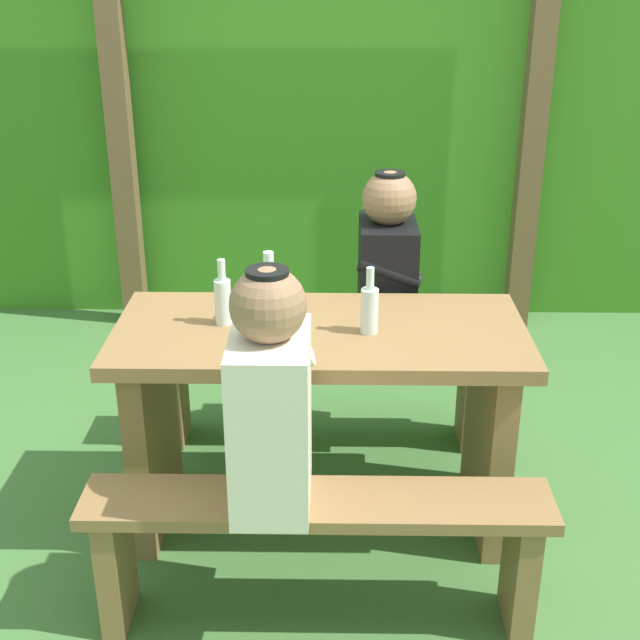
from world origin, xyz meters
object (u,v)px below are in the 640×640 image
at_px(person_black_coat, 387,268).
at_px(bottle_left, 223,299).
at_px(person_white_shirt, 270,398).
at_px(bench_far, 322,372).
at_px(drinking_glass, 264,326).
at_px(bench_near, 317,534).
at_px(bottle_right, 369,308).
at_px(picnic_table, 320,392).
at_px(bottle_center, 269,294).

height_order(person_black_coat, bottle_left, person_black_coat).
height_order(person_white_shirt, person_black_coat, same).
height_order(bench_far, drinking_glass, drinking_glass).
relative_size(person_black_coat, drinking_glass, 8.17).
relative_size(bench_near, bottle_left, 6.05).
xyz_separation_m(drinking_glass, bottle_right, (0.35, 0.06, 0.04)).
xyz_separation_m(picnic_table, bench_near, (0.00, -0.54, -0.19)).
height_order(bench_near, person_white_shirt, person_white_shirt).
distance_m(picnic_table, bottle_right, 0.38).
distance_m(bottle_right, bottle_center, 0.35).
bearing_deg(person_white_shirt, person_black_coat, 70.23).
bearing_deg(bottle_left, bench_near, -59.98).
distance_m(picnic_table, person_black_coat, 0.65).
bearing_deg(person_black_coat, bottle_center, -131.14).
bearing_deg(person_white_shirt, bottle_center, 94.21).
bearing_deg(bench_far, person_black_coat, -0.74).
relative_size(bench_far, bottle_left, 6.05).
bearing_deg(picnic_table, bench_far, 90.00).
bearing_deg(drinking_glass, bench_far, 73.94).
bearing_deg(person_black_coat, bottle_left, -139.04).
bearing_deg(drinking_glass, person_black_coat, 55.08).
bearing_deg(bottle_right, bottle_center, 166.52).
height_order(bench_far, bottle_center, bottle_center).
bearing_deg(bottle_right, bottle_left, 172.65).
bearing_deg(bottle_left, person_white_shirt, -70.61).
bearing_deg(person_white_shirt, bench_far, 83.13).
xyz_separation_m(person_black_coat, bottle_right, (-0.09, -0.57, 0.07)).
xyz_separation_m(drinking_glass, bottle_center, (0.01, 0.14, 0.06)).
relative_size(bottle_left, bottle_center, 0.91).
bearing_deg(drinking_glass, picnic_table, 26.42).
xyz_separation_m(bench_near, bottle_right, (0.16, 0.51, 0.53)).
bearing_deg(bottle_right, person_black_coat, 80.83).
relative_size(person_white_shirt, drinking_glass, 8.17).
relative_size(picnic_table, bench_near, 1.00).
bearing_deg(picnic_table, bottle_left, 174.97).
height_order(bench_near, drinking_glass, drinking_glass).
relative_size(bench_far, person_white_shirt, 1.95).
height_order(bench_near, bottle_center, bottle_center).
bearing_deg(bottle_left, bench_far, 57.25).
bearing_deg(person_black_coat, bottle_right, -99.17).
distance_m(drinking_glass, bottle_left, 0.20).
height_order(person_black_coat, bottle_center, person_black_coat).
bearing_deg(bottle_center, drinking_glass, -93.75).
height_order(bottle_right, bottle_center, bottle_center).
relative_size(bench_far, person_black_coat, 1.95).
distance_m(bench_near, bottle_left, 0.85).
bearing_deg(bottle_right, drinking_glass, -170.86).
xyz_separation_m(picnic_table, bottle_right, (0.16, -0.03, 0.34)).
xyz_separation_m(bench_near, person_white_shirt, (-0.13, 0.00, 0.46)).
relative_size(bench_near, person_white_shirt, 1.95).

